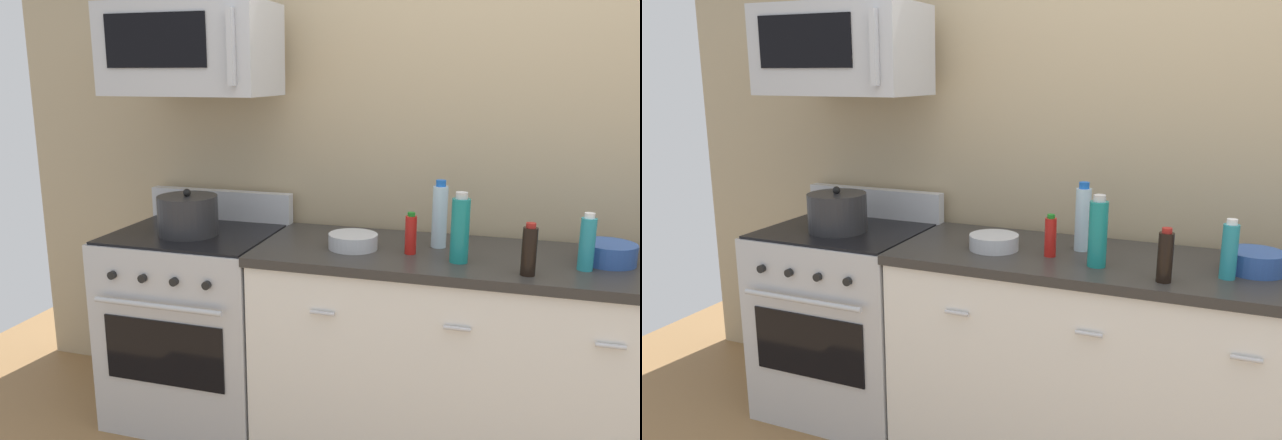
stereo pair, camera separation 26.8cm
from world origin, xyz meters
TOP-DOWN VIEW (x-y plane):
  - back_wall at (0.00, 0.41)m, footprint 5.37×0.10m
  - counter_unit at (0.00, -0.00)m, footprint 2.28×0.66m
  - range_oven at (-1.51, 0.00)m, footprint 0.76×0.69m
  - microwave at (-1.51, 0.05)m, footprint 0.74×0.44m
  - bottle_hot_sauce_red at (-0.49, -0.06)m, footprint 0.05×0.05m
  - bottle_sparkling_teal at (-0.29, -0.12)m, footprint 0.07×0.07m
  - bottle_soy_sauce_dark at (-0.03, -0.22)m, footprint 0.05×0.05m
  - bottle_dish_soap at (0.18, -0.09)m, footprint 0.06×0.06m
  - bottle_water_clear at (-0.39, 0.08)m, footprint 0.06×0.06m
  - bowl_steel_prep at (-0.73, -0.05)m, footprint 0.21×0.21m
  - bowl_blue_mixing at (0.27, 0.03)m, footprint 0.21×0.21m
  - stockpot at (-1.51, -0.05)m, footprint 0.28×0.28m

SIDE VIEW (x-z plane):
  - counter_unit at x=0.00m, z-range 0.00..0.92m
  - range_oven at x=-1.51m, z-range -0.07..1.00m
  - bowl_steel_prep at x=-0.73m, z-range 0.92..0.99m
  - bowl_blue_mixing at x=0.27m, z-range 0.92..1.00m
  - bottle_hot_sauce_red at x=-0.49m, z-range 0.92..1.09m
  - stockpot at x=-1.51m, z-range 0.91..1.12m
  - bottle_soy_sauce_dark at x=-0.03m, z-range 0.92..1.11m
  - bottle_dish_soap at x=0.18m, z-range 0.91..1.14m
  - bottle_sparkling_teal at x=-0.29m, z-range 0.91..1.19m
  - bottle_water_clear at x=-0.39m, z-range 0.91..1.20m
  - back_wall at x=0.00m, z-range 0.00..2.70m
  - microwave at x=-1.51m, z-range 1.55..1.95m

